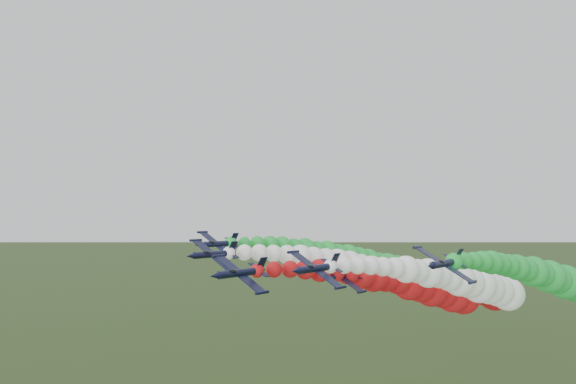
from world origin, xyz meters
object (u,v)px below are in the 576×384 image
object	(u,v)px
jet_lead	(420,287)
jet_outer_right	(556,280)
jet_outer_left	(367,263)
jet_inner_right	(469,284)
jet_inner_left	(383,273)
jet_trail	(470,288)

from	to	relation	value
jet_lead	jet_outer_right	distance (m)	27.35
jet_outer_left	jet_inner_right	bearing A→B (deg)	-18.80
jet_outer_right	jet_inner_left	bearing A→B (deg)	-160.73
jet_outer_left	jet_outer_right	size ratio (longest dim) A/B	1.01
jet_trail	jet_lead	bearing A→B (deg)	-93.22
jet_inner_left	jet_outer_right	xyz separation A→B (m)	(32.29, 11.29, -0.29)
jet_lead	jet_outer_right	xyz separation A→B (m)	(20.56, 17.99, 1.26)
jet_inner_left	jet_inner_right	size ratio (longest dim) A/B	1.00
jet_inner_left	jet_trail	xyz separation A→B (m)	(13.07, 16.96, -3.94)
jet_lead	jet_inner_right	distance (m)	10.14
jet_outer_right	jet_trail	bearing A→B (deg)	163.56
jet_inner_right	jet_trail	world-z (taller)	jet_inner_right
jet_inner_right	jet_trail	bearing A→B (deg)	108.96
jet_inner_left	jet_outer_left	size ratio (longest dim) A/B	1.00
jet_inner_right	jet_outer_left	xyz separation A→B (m)	(-28.47, 9.69, 1.97)
jet_outer_right	jet_outer_left	bearing A→B (deg)	-178.76
jet_inner_right	jet_trail	size ratio (longest dim) A/B	1.00
jet_inner_right	jet_lead	bearing A→B (deg)	-133.13
jet_outer_right	jet_trail	world-z (taller)	jet_outer_right
jet_inner_left	jet_outer_right	size ratio (longest dim) A/B	1.00
jet_lead	jet_outer_left	bearing A→B (deg)	141.59
jet_inner_left	jet_outer_right	distance (m)	34.21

